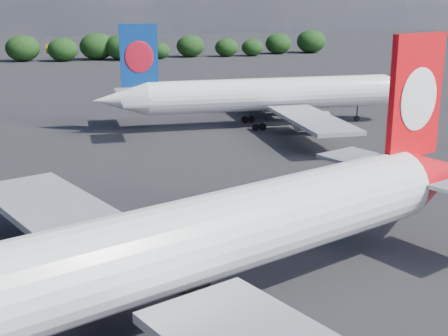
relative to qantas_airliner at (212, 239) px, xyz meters
name	(u,v)px	position (x,y,z in m)	size (l,w,h in m)	color
ground	(18,146)	(-12.52, 56.12, -5.56)	(500.00, 500.00, 0.00)	black
qantas_airliner	(212,239)	(0.00, 0.00, 0.00)	(54.52, 52.37, 18.27)	white
china_southern_airliner	(259,96)	(25.77, 58.28, -0.40)	(51.96, 49.42, 16.95)	white
billboard_yellow	(54,49)	(-0.52, 178.12, -1.70)	(5.00, 0.30, 5.50)	yellow
horizon_treeline	(26,50)	(-9.39, 176.81, -1.57)	(204.41, 17.22, 9.28)	black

